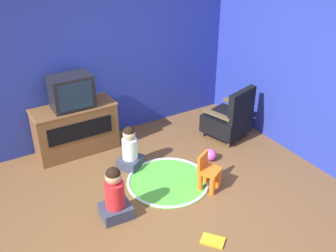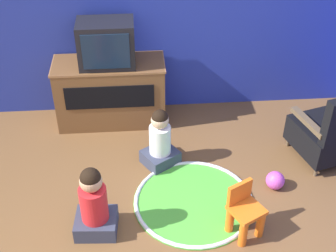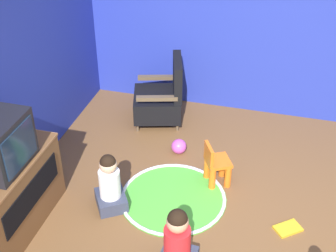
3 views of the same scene
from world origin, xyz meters
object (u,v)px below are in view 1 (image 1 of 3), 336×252
Objects in this scene: child_watching_left at (115,196)px; television at (71,92)px; child_watching_center at (130,150)px; black_armchair at (229,119)px; toy_ball at (210,155)px; tv_cabinet at (76,128)px; yellow_kid_chair at (208,174)px; book at (213,241)px.

television is at bearing 89.99° from child_watching_left.
child_watching_left reaches higher than child_watching_center.
black_armchair is 4.87× the size of toy_ball.
child_watching_center is 3.60× the size of toy_ball.
television is at bearing 90.18° from child_watching_center.
tv_cabinet is at bearing 90.06° from child_watching_left.
black_armchair reaches higher than toy_ball.
yellow_kid_chair is (1.16, -1.73, -0.77)m from television.
book is (0.64, -2.54, -0.97)m from television.
toy_ball is at bearing -37.61° from television.
television is 2.18m from toy_ball.
tv_cabinet is at bearing 95.02° from yellow_kid_chair.
toy_ball is at bearing -38.31° from tv_cabinet.
child_watching_center reaches higher than book.
child_watching_left reaches higher than yellow_kid_chair.
tv_cabinet is 2.07× the size of television.
child_watching_center is at bearing 58.28° from child_watching_left.
yellow_kid_chair is at bearing -88.88° from child_watching_center.
television reaches higher than book.
child_watching_left reaches higher than toy_ball.
black_armchair is at bearing 31.72° from toy_ball.
child_watching_left is 3.88× the size of toy_ball.
yellow_kid_chair reaches higher than toy_ball.
tv_cabinet is 1.73× the size of child_watching_left.
child_watching_center is (-1.72, 0.05, -0.05)m from black_armchair.
black_armchair is 2.46m from child_watching_left.
child_watching_center is at bearing -34.45° from book.
tv_cabinet is 0.95m from child_watching_center.
child_watching_left is (-2.33, -0.80, -0.03)m from black_armchair.
child_watching_center is (0.50, -0.80, -0.11)m from tv_cabinet.
child_watching_left is at bearing 146.55° from yellow_kid_chair.
tv_cabinet reaches higher than toy_ball.
child_watching_center reaches higher than toy_ball.
yellow_kid_chair is at bearing -56.27° from television.
child_watching_center is at bearing 157.35° from toy_ball.
yellow_kid_chair is at bearing -1.40° from child_watching_left.
television is 2.22m from yellow_kid_chair.
child_watching_left is 1.08× the size of child_watching_center.
television reaches higher than tv_cabinet.
book is at bearing -76.10° from tv_cabinet.
black_armchair reaches higher than tv_cabinet.
yellow_kid_chair is 1.27m from child_watching_left.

